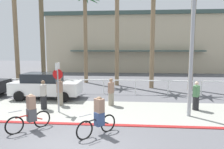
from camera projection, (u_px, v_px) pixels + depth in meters
The scene contains 20 objects.
ground_plane at pixel (106, 90), 16.70m from camera, with size 80.00×80.00×0.00m, color #5B5B60.
sidewalk_strip at pixel (94, 111), 10.96m from camera, with size 44.00×4.00×0.02m, color #9E9E93.
curb_paint at pixel (86, 124), 8.98m from camera, with size 44.00×0.24×0.03m, color maroon.
building_backdrop at pixel (136, 43), 32.15m from camera, with size 25.61×10.13×8.27m.
rail_fence at pixel (104, 82), 15.11m from camera, with size 23.16×0.08×1.04m.
stop_sign_bike_lane at pixel (58, 80), 10.49m from camera, with size 0.52×0.56×2.56m.
streetlight_curb at pixel (194, 26), 9.34m from camera, with size 0.24×2.54×7.50m.
palm_tree_1 at pixel (14, 7), 17.30m from camera, with size 3.27×3.16×9.26m.
palm_tree_2 at pixel (41, 16), 16.95m from camera, with size 3.18×2.66×8.48m.
palm_tree_3 at pixel (85, 17), 19.49m from camera, with size 2.93×3.38×8.31m.
palm_tree_4 at pixel (117, 2), 17.88m from camera, with size 3.36×3.24×9.90m.
palm_tree_5 at pixel (153, 14), 16.68m from camera, with size 3.49×3.41×8.00m.
palm_tree_6 at pixel (193, 14), 15.97m from camera, with size 3.10×3.55×7.95m.
car_white_1 at pixel (46, 85), 13.60m from camera, with size 4.40×2.02×1.69m.
cyclist_red_0 at pixel (30, 113), 8.32m from camera, with size 1.28×1.38×1.50m.
cyclist_black_1 at pixel (98, 117), 7.85m from camera, with size 1.32×1.34×1.50m.
pedestrian_0 at pixel (44, 96), 11.16m from camera, with size 0.38×0.45×1.59m.
pedestrian_1 at pixel (60, 93), 11.93m from camera, with size 0.34×0.42×1.64m.
pedestrian_2 at pixel (111, 93), 11.91m from camera, with size 0.38×0.44×1.59m.
pedestrian_3 at pixel (196, 97), 11.01m from camera, with size 0.44×0.48×1.55m.
Camera 1 is at (1.82, -6.33, 3.24)m, focal length 33.37 mm.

